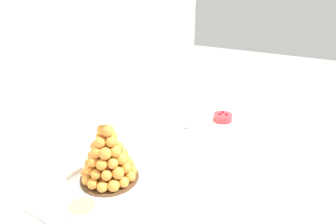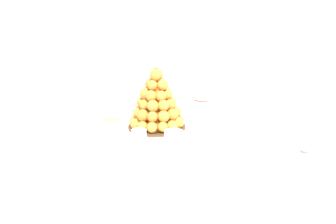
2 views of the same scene
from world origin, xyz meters
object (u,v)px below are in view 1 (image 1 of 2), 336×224
(dessert_cup_centre, at_px, (154,186))
(dessert_cup_right, at_px, (182,157))
(creme_brulee_ramekin, at_px, (82,208))
(croquembouche, at_px, (108,156))
(serving_tray, at_px, (128,180))
(dessert_cup_mid_right, at_px, (167,168))
(fruit_tart_plate, at_px, (223,119))
(macaron_goblet, at_px, (186,102))
(wine_glass, at_px, (112,128))
(dessert_cup_mid_left, at_px, (138,204))

(dessert_cup_centre, relative_size, dessert_cup_right, 0.89)
(creme_brulee_ramekin, bearing_deg, croquembouche, 13.51)
(serving_tray, height_order, creme_brulee_ramekin, creme_brulee_ramekin)
(serving_tray, bearing_deg, dessert_cup_centre, -92.69)
(croquembouche, height_order, dessert_cup_centre, croquembouche)
(dessert_cup_right, bearing_deg, dessert_cup_centre, -176.70)
(dessert_cup_mid_right, distance_m, fruit_tart_plate, 0.58)
(macaron_goblet, bearing_deg, creme_brulee_ramekin, -179.91)
(croquembouche, bearing_deg, dessert_cup_right, -36.15)
(croquembouche, xyz_separation_m, wine_glass, (0.15, 0.11, 0.03))
(dessert_cup_mid_right, relative_size, dessert_cup_right, 1.04)
(dessert_cup_mid_left, height_order, creme_brulee_ramekin, dessert_cup_mid_left)
(serving_tray, height_order, wine_glass, wine_glass)
(macaron_goblet, relative_size, wine_glass, 1.43)
(dessert_cup_right, xyz_separation_m, macaron_goblet, (0.29, 0.14, 0.12))
(croquembouche, relative_size, wine_glass, 1.46)
(dessert_cup_right, relative_size, macaron_goblet, 0.23)
(dessert_cup_mid_right, bearing_deg, dessert_cup_centre, -171.48)
(croquembouche, bearing_deg, dessert_cup_mid_right, -51.74)
(dessert_cup_mid_right, bearing_deg, croquembouche, 128.26)
(serving_tray, height_order, dessert_cup_mid_left, dessert_cup_mid_left)
(croquembouche, distance_m, dessert_cup_centre, 0.21)
(fruit_tart_plate, distance_m, wine_glass, 0.65)
(creme_brulee_ramekin, distance_m, fruit_tart_plate, 0.91)
(serving_tray, distance_m, croquembouche, 0.13)
(dessert_cup_mid_right, distance_m, macaron_goblet, 0.43)
(macaron_goblet, height_order, fruit_tart_plate, macaron_goblet)
(dessert_cup_mid_left, relative_size, fruit_tart_plate, 0.25)
(wine_glass, bearing_deg, serving_tray, -124.82)
(dessert_cup_mid_right, height_order, creme_brulee_ramekin, dessert_cup_mid_right)
(serving_tray, xyz_separation_m, wine_glass, (0.12, 0.17, 0.13))
(dessert_cup_centre, bearing_deg, serving_tray, 87.31)
(dessert_cup_mid_left, bearing_deg, dessert_cup_mid_right, 5.46)
(macaron_goblet, xyz_separation_m, fruit_tart_plate, (0.19, -0.14, -0.14))
(creme_brulee_ramekin, relative_size, wine_glass, 0.54)
(dessert_cup_mid_right, height_order, dessert_cup_right, dessert_cup_mid_right)
(croquembouche, height_order, dessert_cup_right, croquembouche)
(croquembouche, height_order, creme_brulee_ramekin, croquembouche)
(serving_tray, distance_m, dessert_cup_mid_right, 0.16)
(wine_glass, bearing_deg, dessert_cup_centre, -112.87)
(dessert_cup_centre, bearing_deg, fruit_tart_plate, 1.12)
(serving_tray, relative_size, creme_brulee_ramekin, 6.13)
(dessert_cup_mid_left, xyz_separation_m, macaron_goblet, (0.61, 0.15, 0.12))
(dessert_cup_mid_left, height_order, dessert_cup_right, dessert_cup_mid_left)
(dessert_cup_mid_right, bearing_deg, macaron_goblet, 18.54)
(dessert_cup_mid_right, xyz_separation_m, dessert_cup_right, (0.11, -0.00, -0.01))
(dessert_cup_right, bearing_deg, dessert_cup_mid_right, 177.58)
(dessert_cup_mid_left, height_order, fruit_tart_plate, dessert_cup_mid_left)
(serving_tray, bearing_deg, croquembouche, 112.08)
(wine_glass, bearing_deg, macaron_goblet, -21.07)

